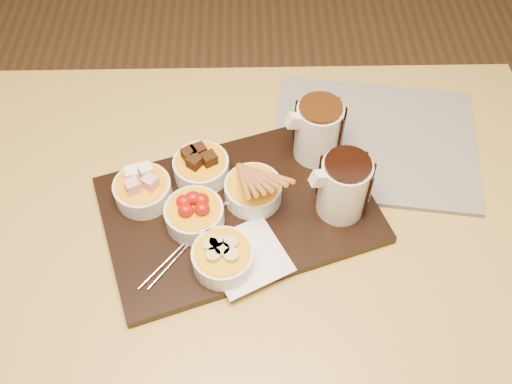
{
  "coord_description": "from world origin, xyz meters",
  "views": [
    {
      "loc": [
        0.03,
        -0.56,
        1.58
      ],
      "look_at": [
        0.04,
        0.02,
        0.81
      ],
      "focal_mm": 40.0,
      "sensor_mm": 36.0,
      "label": 1
    }
  ],
  "objects_px": {
    "serving_board": "(239,210)",
    "bowl_strawberries": "(195,216)",
    "pitcher_milk_chocolate": "(318,131)",
    "newspaper": "(374,140)",
    "dining_table": "(234,250)",
    "pitcher_dark_chocolate": "(343,187)"
  },
  "relations": [
    {
      "from": "bowl_strawberries",
      "to": "pitcher_dark_chocolate",
      "type": "distance_m",
      "value": 0.25
    },
    {
      "from": "serving_board",
      "to": "pitcher_dark_chocolate",
      "type": "bearing_deg",
      "value": -19.98
    },
    {
      "from": "dining_table",
      "to": "serving_board",
      "type": "xyz_separation_m",
      "value": [
        0.01,
        0.02,
        0.11
      ]
    },
    {
      "from": "serving_board",
      "to": "newspaper",
      "type": "relative_size",
      "value": 1.19
    },
    {
      "from": "serving_board",
      "to": "pitcher_milk_chocolate",
      "type": "relative_size",
      "value": 4.03
    },
    {
      "from": "dining_table",
      "to": "pitcher_milk_chocolate",
      "type": "distance_m",
      "value": 0.27
    },
    {
      "from": "dining_table",
      "to": "pitcher_milk_chocolate",
      "type": "relative_size",
      "value": 10.52
    },
    {
      "from": "dining_table",
      "to": "pitcher_dark_chocolate",
      "type": "xyz_separation_m",
      "value": [
        0.19,
        0.01,
        0.17
      ]
    },
    {
      "from": "bowl_strawberries",
      "to": "pitcher_milk_chocolate",
      "type": "xyz_separation_m",
      "value": [
        0.22,
        0.15,
        0.04
      ]
    },
    {
      "from": "pitcher_dark_chocolate",
      "to": "pitcher_milk_chocolate",
      "type": "height_order",
      "value": "same"
    },
    {
      "from": "pitcher_dark_chocolate",
      "to": "bowl_strawberries",
      "type": "bearing_deg",
      "value": 167.35
    },
    {
      "from": "dining_table",
      "to": "newspaper",
      "type": "relative_size",
      "value": 3.1
    },
    {
      "from": "bowl_strawberries",
      "to": "pitcher_dark_chocolate",
      "type": "xyz_separation_m",
      "value": [
        0.25,
        0.03,
        0.04
      ]
    },
    {
      "from": "dining_table",
      "to": "bowl_strawberries",
      "type": "height_order",
      "value": "bowl_strawberries"
    },
    {
      "from": "newspaper",
      "to": "pitcher_dark_chocolate",
      "type": "bearing_deg",
      "value": -108.97
    },
    {
      "from": "pitcher_dark_chocolate",
      "to": "pitcher_milk_chocolate",
      "type": "xyz_separation_m",
      "value": [
        -0.03,
        0.13,
        0.0
      ]
    },
    {
      "from": "pitcher_milk_chocolate",
      "to": "dining_table",
      "type": "bearing_deg",
      "value": -156.55
    },
    {
      "from": "bowl_strawberries",
      "to": "newspaper",
      "type": "xyz_separation_m",
      "value": [
        0.34,
        0.19,
        -0.03
      ]
    },
    {
      "from": "dining_table",
      "to": "bowl_strawberries",
      "type": "xyz_separation_m",
      "value": [
        -0.06,
        -0.01,
        0.14
      ]
    },
    {
      "from": "dining_table",
      "to": "pitcher_milk_chocolate",
      "type": "bearing_deg",
      "value": 42.01
    },
    {
      "from": "serving_board",
      "to": "pitcher_milk_chocolate",
      "type": "height_order",
      "value": "pitcher_milk_chocolate"
    },
    {
      "from": "serving_board",
      "to": "bowl_strawberries",
      "type": "xyz_separation_m",
      "value": [
        -0.07,
        -0.03,
        0.03
      ]
    }
  ]
}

